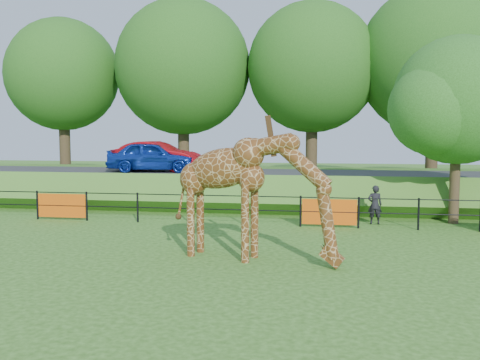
% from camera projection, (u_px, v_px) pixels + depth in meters
% --- Properties ---
extents(ground, '(90.00, 90.00, 0.00)m').
position_uv_depth(ground, '(188.00, 291.00, 11.31)').
color(ground, '#2D5515').
rests_on(ground, ground).
extents(giraffe, '(4.74, 2.08, 3.34)m').
position_uv_depth(giraffe, '(255.00, 197.00, 13.83)').
color(giraffe, '#5D3313').
rests_on(giraffe, ground).
extents(perimeter_fence, '(28.07, 0.10, 1.10)m').
position_uv_depth(perimeter_fence, '(244.00, 210.00, 19.12)').
color(perimeter_fence, black).
rests_on(perimeter_fence, ground).
extents(embankment, '(40.00, 9.00, 1.30)m').
position_uv_depth(embankment, '(267.00, 186.00, 26.48)').
color(embankment, '#2D5515').
rests_on(embankment, ground).
extents(road, '(40.00, 5.00, 0.12)m').
position_uv_depth(road, '(264.00, 174.00, 24.94)').
color(road, '#303033').
rests_on(road, embankment).
extents(car_blue, '(4.42, 2.21, 1.45)m').
position_uv_depth(car_blue, '(153.00, 157.00, 25.43)').
color(car_blue, '#163BB4').
rests_on(car_blue, road).
extents(car_red, '(4.50, 2.04, 1.43)m').
position_uv_depth(car_red, '(156.00, 156.00, 25.98)').
color(car_red, '#B90D14').
rests_on(car_red, road).
extents(visitor, '(0.54, 0.37, 1.41)m').
position_uv_depth(visitor, '(375.00, 205.00, 19.32)').
color(visitor, black).
rests_on(visitor, ground).
extents(tree_east, '(5.40, 4.71, 6.76)m').
position_uv_depth(tree_east, '(460.00, 105.00, 19.18)').
color(tree_east, '#372919').
rests_on(tree_east, ground).
extents(bg_tree_line, '(37.30, 8.80, 11.82)m').
position_uv_depth(bg_tree_line, '(311.00, 67.00, 31.97)').
color(bg_tree_line, '#372919').
rests_on(bg_tree_line, ground).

